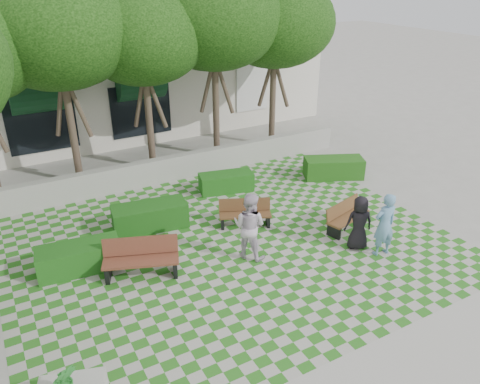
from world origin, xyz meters
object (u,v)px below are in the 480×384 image
person_dark (359,223)px  person_white (249,226)px  hedge_midright (226,182)px  person_blue (384,225)px  bench_west (141,259)px  bench_east (346,216)px  hedge_west (79,258)px  bench_mid (245,214)px  hedge_midleft (150,216)px  hedge_east (334,168)px

person_dark → person_white: bearing=2.0°
hedge_midright → person_blue: (1.84, -5.63, 0.59)m
bench_west → person_blue: (6.04, -2.27, 0.44)m
bench_east → person_white: person_white is taller
bench_east → person_blue: bearing=-108.5°
person_blue → bench_west: bearing=-14.6°
hedge_west → person_white: 4.49m
bench_mid → hedge_west: size_ratio=0.79×
bench_mid → hedge_midright: bearing=99.7°
hedge_west → person_dark: person_dark is taller
person_dark → bench_east: bearing=-91.6°
bench_east → hedge_midright: (-1.93, 4.08, -0.08)m
bench_mid → hedge_midright: (0.64, 2.44, -0.07)m
hedge_west → person_dark: 7.53m
hedge_midleft → person_white: person_white is taller
person_dark → person_white: (-2.86, 1.09, 0.16)m
hedge_midright → hedge_midleft: 3.41m
hedge_east → hedge_midright: (-4.04, 0.92, -0.05)m
bench_mid → hedge_midleft: bench_mid is taller
hedge_east → person_dark: (-2.55, -4.14, 0.41)m
bench_east → person_dark: size_ratio=1.06×
person_blue → person_white: size_ratio=0.97×
bench_west → hedge_west: size_ratio=0.96×
bench_east → bench_mid: size_ratio=1.02×
hedge_east → person_blue: bearing=-115.0°
hedge_west → bench_east: bearing=-12.9°
bench_west → hedge_west: 1.67m
bench_west → hedge_west: bearing=164.1°
bench_mid → hedge_east: (4.68, 1.52, -0.02)m
hedge_midleft → hedge_midright: bearing=20.3°
hedge_midleft → hedge_east: bearing=2.1°
bench_west → person_blue: bearing=0.3°
person_blue → person_dark: (-0.35, 0.58, -0.13)m
hedge_midright → person_blue: person_blue is taller
bench_east → hedge_west: size_ratio=0.80×
bench_west → hedge_midright: (4.20, 3.37, -0.15)m
bench_east → hedge_midleft: size_ratio=0.76×
hedge_midright → person_white: 4.24m
person_dark → hedge_midleft: bearing=-16.6°
person_blue → person_dark: person_blue is taller
hedge_midright → person_dark: bearing=-73.6°
bench_west → person_blue: person_blue is taller
person_dark → person_blue: bearing=144.2°
hedge_east → person_dark: bearing=-121.7°
bench_east → person_white: (-3.31, 0.12, 0.54)m
hedge_east → person_dark: 4.88m
hedge_midright → bench_west: bearing=-141.3°
person_dark → person_white: person_white is taller
hedge_midleft → bench_mid: bearing=-26.0°
hedge_midright → hedge_midleft: bearing=-159.7°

